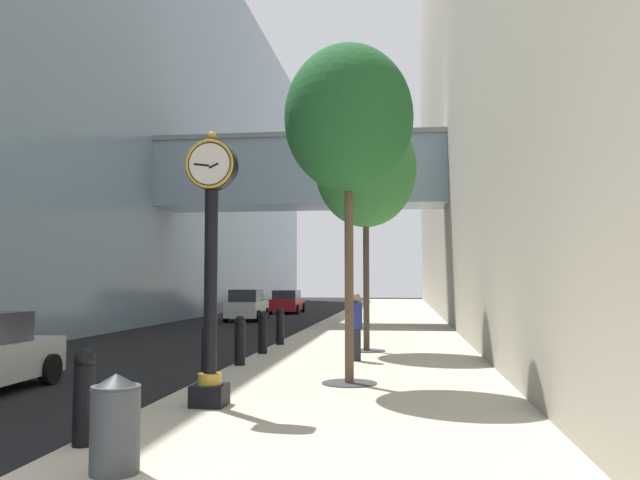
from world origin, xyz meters
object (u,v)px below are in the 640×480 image
Objects in this scene: street_clock at (211,253)px; bollard_sixth at (280,325)px; car_red_mid at (287,302)px; bollard_fourth at (240,339)px; trash_bin at (115,422)px; street_tree_near at (349,119)px; bollard_fifth at (263,331)px; bollard_nearest at (84,395)px; pedestrian_walking at (356,324)px; car_white_far at (247,306)px; street_tree_mid_near at (366,170)px; bollard_third at (208,351)px.

bollard_sixth is (-0.79, 10.24, -1.86)m from street_clock.
car_red_mid is (-3.93, 23.01, 0.00)m from bollard_sixth.
trash_bin is at bearing -84.18° from bollard_fourth.
street_clock reaches higher than bollard_sixth.
bollard_fifth is at bearing 119.63° from street_tree_near.
car_red_mid reaches higher than bollard_nearest.
pedestrian_walking is at bearing 73.12° from bollard_nearest.
bollard_nearest is at bearing -83.76° from car_red_mid.
bollard_fourth is 20.19m from car_white_far.
trash_bin is at bearing -82.56° from car_red_mid.
bollard_fifth is (0.00, 2.58, 0.00)m from bollard_fourth.
street_clock reaches higher than trash_bin.
street_clock is at bearing -81.10° from bollard_fourth.
street_clock is 3.79× the size of bollard_nearest.
trash_bin is at bearing -99.03° from street_tree_mid_near.
pedestrian_walking is (-0.14, -2.37, -4.41)m from street_tree_mid_near.
trash_bin is 28.97m from car_white_far.
bollard_sixth is 0.17× the size of street_tree_near.
street_tree_near reaches higher than street_clock.
car_red_mid reaches higher than bollard_sixth.
bollard_nearest is 12.62m from street_tree_mid_near.
street_tree_near is at bearing 61.51° from bollard_nearest.
bollard_sixth is 5.73m from street_tree_mid_near.
street_tree_near is 0.97× the size of street_tree_mid_near.
street_clock is 3.21m from bollard_third.
bollard_third is 0.69× the size of pedestrian_walking.
bollard_third is 1.00× the size of bollard_sixth.
bollard_fifth is 0.17× the size of street_tree_mid_near.
street_tree_near is 5.76m from pedestrian_walking.
bollard_fourth is 0.17× the size of street_tree_near.
car_white_far is at bearing 105.22° from bollard_fifth.
bollard_fourth is at bearing -155.50° from pedestrian_walking.
bollard_nearest is 0.17× the size of street_tree_mid_near.
street_clock is 4.20m from trash_bin.
bollard_fourth is 1.14× the size of trash_bin.
car_white_far is (-4.64, 27.39, 0.06)m from bollard_nearest.
trash_bin is (0.90, -13.96, -0.09)m from bollard_sixth.
car_white_far is (-4.64, 17.07, 0.06)m from bollard_fifth.
trash_bin is (0.90, -8.79, -0.09)m from bollard_fourth.
bollard_third is 1.14× the size of trash_bin.
bollard_sixth is 0.29× the size of car_white_far.
bollard_sixth is 15.21m from car_white_far.
car_red_mid is 8.56m from car_white_far.
bollard_fifth and bollard_sixth have the same top height.
street_tree_mid_near reaches higher than car_white_far.
bollard_fifth is 0.29× the size of car_white_far.
pedestrian_walking is at bearing 54.51° from bollard_third.
street_tree_mid_near is at bearing 19.72° from bollard_fifth.
bollard_fourth is at bearing -90.00° from bollard_fifth.
bollard_fourth is at bearing -90.00° from bollard_sixth.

